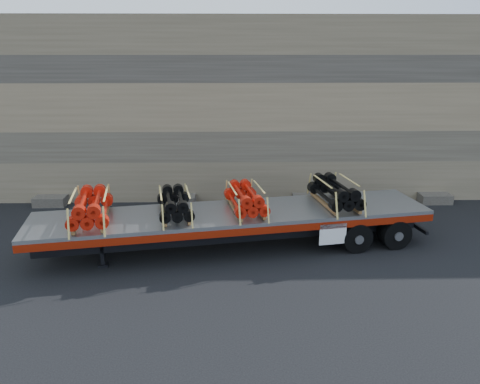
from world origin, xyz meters
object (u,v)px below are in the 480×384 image
(trailer, at_px, (234,230))
(bundle_front, at_px, (91,208))
(bundle_midfront, at_px, (175,204))
(bundle_rear, at_px, (335,193))
(bundle_midrear, at_px, (246,200))

(trailer, height_order, bundle_front, bundle_front)
(bundle_midfront, height_order, bundle_rear, bundle_rear)
(bundle_midfront, bearing_deg, bundle_front, 180.00)
(bundle_midrear, height_order, bundle_rear, bundle_rear)
(bundle_rear, bearing_deg, bundle_midrear, -180.00)
(bundle_front, bearing_deg, bundle_rear, 0.00)
(bundle_front, bearing_deg, trailer, -0.00)
(bundle_midrear, xyz_separation_m, bundle_rear, (2.78, 0.50, 0.03))
(trailer, xyz_separation_m, bundle_front, (-3.99, -0.71, 0.97))
(trailer, distance_m, bundle_rear, 3.34)
(bundle_midrear, distance_m, bundle_rear, 2.82)
(trailer, relative_size, bundle_midrear, 5.98)
(trailer, height_order, bundle_midfront, bundle_midfront)
(bundle_midfront, relative_size, bundle_midrear, 0.96)
(bundle_front, distance_m, bundle_midfront, 2.33)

